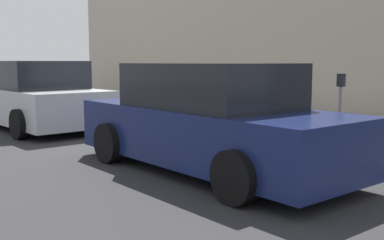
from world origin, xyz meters
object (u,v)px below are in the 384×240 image
suitcase_red_3 (227,116)px  parking_meter (340,100)px  bollard_post (129,105)px  suitcase_navy_0 (289,126)px  parked_car_navy_0 (209,121)px  parked_car_silver_1 (37,97)px  suitcase_silver_2 (247,120)px  suitcase_teal_4 (203,113)px  suitcase_black_5 (186,111)px  suitcase_maroon_6 (172,113)px  suitcase_olive_1 (267,124)px  fire_hydrant (149,104)px

suitcase_red_3 → parking_meter: (-2.48, -0.21, 0.48)m
bollard_post → suitcase_navy_0: bearing=-178.6°
parked_car_navy_0 → parked_car_silver_1: (6.05, -0.00, 0.02)m
parking_meter → parked_car_silver_1: bearing=20.3°
suitcase_navy_0 → suitcase_red_3: (1.62, -0.07, 0.04)m
bollard_post → parked_car_silver_1: parked_car_silver_1 is taller
suitcase_silver_2 → suitcase_teal_4: bearing=2.9°
suitcase_navy_0 → parked_car_silver_1: 6.25m
suitcase_red_3 → parked_car_silver_1: 4.80m
suitcase_black_5 → parked_car_navy_0: (-3.00, 2.17, 0.24)m
suitcase_silver_2 → suitcase_maroon_6: 2.34m
suitcase_olive_1 → suitcase_red_3: size_ratio=1.21×
suitcase_silver_2 → suitcase_black_5: size_ratio=0.68×
suitcase_teal_4 → suitcase_maroon_6: (1.15, -0.07, -0.10)m
suitcase_black_5 → suitcase_maroon_6: bearing=-5.2°
fire_hydrant → parking_meter: parking_meter is taller
suitcase_black_5 → suitcase_maroon_6: size_ratio=1.67×
parking_meter → parked_car_navy_0: (0.65, 2.48, -0.22)m
suitcase_red_3 → parked_car_navy_0: 2.93m
suitcase_olive_1 → bollard_post: (4.46, 0.12, 0.08)m
suitcase_olive_1 → parked_car_silver_1: bearing=22.4°
suitcase_maroon_6 → parked_car_silver_1: bearing=42.0°
suitcase_silver_2 → parked_car_silver_1: bearing=24.7°
suitcase_maroon_6 → bollard_post: bollard_post is taller
suitcase_black_5 → suitcase_maroon_6: 0.59m
suitcase_navy_0 → suitcase_silver_2: bearing=-0.7°
parked_car_navy_0 → suitcase_olive_1: bearing=-72.5°
parking_meter → parked_car_navy_0: bearing=75.2°
suitcase_silver_2 → suitcase_red_3: bearing=-5.7°
suitcase_teal_4 → parked_car_silver_1: size_ratio=0.22×
suitcase_silver_2 → suitcase_teal_4: (1.20, 0.06, 0.06)m
suitcase_teal_4 → parked_car_silver_1: bearing=30.8°
suitcase_maroon_6 → parked_car_navy_0: parked_car_navy_0 is taller
suitcase_maroon_6 → parking_meter: (-4.23, -0.26, 0.55)m
suitcase_olive_1 → parked_car_silver_1: (5.35, 2.20, 0.33)m
suitcase_silver_2 → bollard_post: bearing=2.0°
parked_car_silver_1 → suitcase_maroon_6: bearing=-138.0°
suitcase_red_3 → fire_hydrant: (2.68, 0.04, 0.07)m
suitcase_red_3 → parking_meter: parking_meter is taller
fire_hydrant → parking_meter: bearing=-177.2°
bollard_post → parked_car_silver_1: 2.28m
suitcase_maroon_6 → parking_meter: bearing=-176.5°
suitcase_navy_0 → suitcase_maroon_6: 3.37m
suitcase_red_3 → suitcase_teal_4: bearing=11.2°
suitcase_olive_1 → suitcase_red_3: suitcase_olive_1 is taller
suitcase_black_5 → fire_hydrant: bearing=-2.3°
suitcase_black_5 → fire_hydrant: 1.51m
suitcase_navy_0 → suitcase_olive_1: (0.49, 0.00, -0.01)m
suitcase_maroon_6 → parking_meter: size_ratio=0.48×
bollard_post → suitcase_olive_1: bearing=-178.4°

